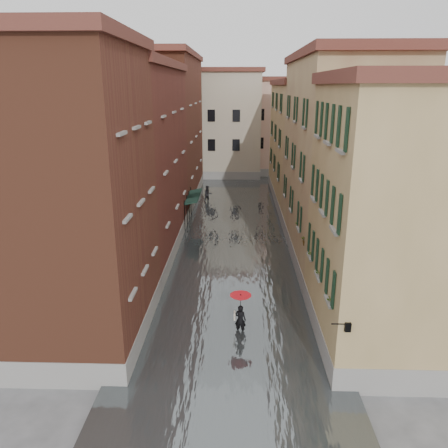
# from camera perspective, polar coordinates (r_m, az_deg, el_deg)

# --- Properties ---
(ground) EXTENTS (120.00, 120.00, 0.00)m
(ground) POSITION_cam_1_polar(r_m,az_deg,el_deg) (23.24, 0.97, -11.83)
(ground) COLOR #4F5052
(ground) RESTS_ON ground
(floodwater) EXTENTS (10.00, 60.00, 0.20)m
(floodwater) POSITION_cam_1_polar(r_m,az_deg,el_deg) (35.11, 1.32, -1.20)
(floodwater) COLOR #4C5254
(floodwater) RESTS_ON ground
(building_left_near) EXTENTS (6.00, 8.00, 13.00)m
(building_left_near) POSITION_cam_1_polar(r_m,az_deg,el_deg) (20.24, -19.28, 2.53)
(building_left_near) COLOR brown
(building_left_near) RESTS_ON ground
(building_left_mid) EXTENTS (6.00, 14.00, 12.50)m
(building_left_mid) POSITION_cam_1_polar(r_m,az_deg,el_deg) (30.57, -12.04, 7.49)
(building_left_mid) COLOR #5B251C
(building_left_mid) RESTS_ON ground
(building_left_far) EXTENTS (6.00, 16.00, 14.00)m
(building_left_far) POSITION_cam_1_polar(r_m,az_deg,el_deg) (45.05, -7.60, 11.83)
(building_left_far) COLOR brown
(building_left_far) RESTS_ON ground
(building_right_near) EXTENTS (6.00, 8.00, 11.50)m
(building_right_near) POSITION_cam_1_polar(r_m,az_deg,el_deg) (20.25, 21.18, 0.11)
(building_right_near) COLOR #9B8250
(building_right_near) RESTS_ON ground
(building_right_mid) EXTENTS (6.00, 14.00, 13.00)m
(building_right_mid) POSITION_cam_1_polar(r_m,az_deg,el_deg) (30.40, 14.76, 7.72)
(building_right_mid) COLOR tan
(building_right_mid) RESTS_ON ground
(building_right_far) EXTENTS (6.00, 16.00, 11.50)m
(building_right_far) POSITION_cam_1_polar(r_m,az_deg,el_deg) (45.10, 10.59, 10.10)
(building_right_far) COLOR #9B8250
(building_right_far) RESTS_ON ground
(building_end_cream) EXTENTS (12.00, 9.00, 13.00)m
(building_end_cream) POSITION_cam_1_polar(r_m,az_deg,el_deg) (58.53, -1.38, 12.79)
(building_end_cream) COLOR #B9AC93
(building_end_cream) RESTS_ON ground
(building_end_pink) EXTENTS (10.00, 9.00, 12.00)m
(building_end_pink) POSITION_cam_1_polar(r_m,az_deg,el_deg) (60.75, 7.44, 12.36)
(building_end_pink) COLOR tan
(building_end_pink) RESTS_ON ground
(awning_near) EXTENTS (1.09, 3.41, 2.80)m
(awning_near) POSITION_cam_1_polar(r_m,az_deg,el_deg) (36.19, -4.16, 3.26)
(awning_near) COLOR #142D23
(awning_near) RESTS_ON ground
(awning_far) EXTENTS (1.09, 3.13, 2.80)m
(awning_far) POSITION_cam_1_polar(r_m,az_deg,el_deg) (37.75, -3.91, 3.86)
(awning_far) COLOR #142D23
(awning_far) RESTS_ON ground
(wall_lantern) EXTENTS (0.71, 0.22, 0.35)m
(wall_lantern) POSITION_cam_1_polar(r_m,az_deg,el_deg) (17.03, 15.78, -12.75)
(wall_lantern) COLOR black
(wall_lantern) RESTS_ON ground
(window_planters) EXTENTS (0.59, 10.91, 0.84)m
(window_planters) POSITION_cam_1_polar(r_m,az_deg,el_deg) (22.51, 11.60, -3.35)
(window_planters) COLOR brown
(window_planters) RESTS_ON ground
(pedestrian_main) EXTENTS (1.04, 1.04, 2.06)m
(pedestrian_main) POSITION_cam_1_polar(r_m,az_deg,el_deg) (21.06, 2.16, -11.03)
(pedestrian_main) COLOR black
(pedestrian_main) RESTS_ON ground
(pedestrian_far) EXTENTS (1.07, 0.97, 1.78)m
(pedestrian_far) POSITION_cam_1_polar(r_m,az_deg,el_deg) (44.34, -2.13, 3.86)
(pedestrian_far) COLOR black
(pedestrian_far) RESTS_ON ground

